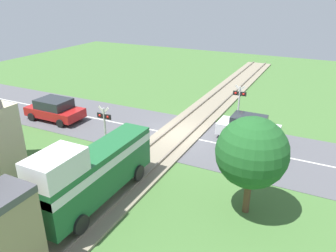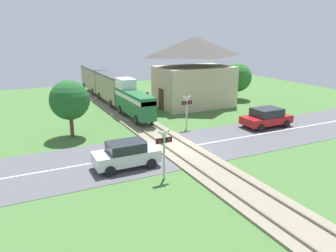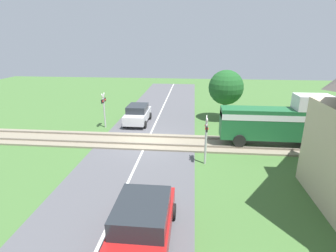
{
  "view_description": "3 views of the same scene",
  "coord_description": "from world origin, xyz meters",
  "px_view_note": "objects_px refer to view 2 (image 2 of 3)",
  "views": [
    {
      "loc": [
        -7.93,
        17.28,
        8.68
      ],
      "look_at": [
        0.0,
        1.43,
        1.2
      ],
      "focal_mm": 35.0,
      "sensor_mm": 36.0,
      "label": 1
    },
    {
      "loc": [
        -9.65,
        -18.1,
        7.52
      ],
      "look_at": [
        0.0,
        1.43,
        1.2
      ],
      "focal_mm": 35.0,
      "sensor_mm": 36.0,
      "label": 2
    },
    {
      "loc": [
        16.07,
        2.99,
        6.58
      ],
      "look_at": [
        0.0,
        1.43,
        1.2
      ],
      "focal_mm": 28.0,
      "sensor_mm": 36.0,
      "label": 3
    }
  ],
  "objects_px": {
    "car_far_side": "(266,117)",
    "crossing_signal_east_approach": "(187,107)",
    "pedestrian_by_station": "(148,101)",
    "station_building": "(194,72)",
    "car_near_crossing": "(126,154)",
    "crossing_signal_west_approach": "(164,147)",
    "train": "(109,87)"
  },
  "relations": [
    {
      "from": "car_near_crossing",
      "to": "car_far_side",
      "type": "bearing_deg",
      "value": 12.47
    },
    {
      "from": "train",
      "to": "station_building",
      "type": "distance_m",
      "value": 9.12
    },
    {
      "from": "crossing_signal_east_approach",
      "to": "crossing_signal_west_approach",
      "type": "bearing_deg",
      "value": -126.65
    },
    {
      "from": "car_far_side",
      "to": "pedestrian_by_station",
      "type": "relative_size",
      "value": 2.3
    },
    {
      "from": "crossing_signal_west_approach",
      "to": "pedestrian_by_station",
      "type": "relative_size",
      "value": 1.52
    },
    {
      "from": "crossing_signal_east_approach",
      "to": "station_building",
      "type": "height_order",
      "value": "station_building"
    },
    {
      "from": "crossing_signal_west_approach",
      "to": "pedestrian_by_station",
      "type": "xyz_separation_m",
      "value": [
        5.59,
        15.5,
        -0.95
      ]
    },
    {
      "from": "car_far_side",
      "to": "pedestrian_by_station",
      "type": "height_order",
      "value": "pedestrian_by_station"
    },
    {
      "from": "train",
      "to": "car_near_crossing",
      "type": "relative_size",
      "value": 5.73
    },
    {
      "from": "train",
      "to": "crossing_signal_east_approach",
      "type": "xyz_separation_m",
      "value": [
        2.8,
        -11.78,
        -0.12
      ]
    },
    {
      "from": "crossing_signal_west_approach",
      "to": "station_building",
      "type": "bearing_deg",
      "value": 54.4
    },
    {
      "from": "car_far_side",
      "to": "crossing_signal_east_approach",
      "type": "relative_size",
      "value": 1.51
    },
    {
      "from": "car_far_side",
      "to": "pedestrian_by_station",
      "type": "distance_m",
      "value": 12.0
    },
    {
      "from": "car_near_crossing",
      "to": "car_far_side",
      "type": "relative_size",
      "value": 0.9
    },
    {
      "from": "train",
      "to": "crossing_signal_east_approach",
      "type": "relative_size",
      "value": 7.78
    },
    {
      "from": "train",
      "to": "pedestrian_by_station",
      "type": "relative_size",
      "value": 11.84
    },
    {
      "from": "train",
      "to": "crossing_signal_east_approach",
      "type": "height_order",
      "value": "train"
    },
    {
      "from": "car_near_crossing",
      "to": "crossing_signal_west_approach",
      "type": "xyz_separation_m",
      "value": [
        1.28,
        -2.32,
        0.97
      ]
    },
    {
      "from": "car_near_crossing",
      "to": "pedestrian_by_station",
      "type": "height_order",
      "value": "pedestrian_by_station"
    },
    {
      "from": "car_far_side",
      "to": "crossing_signal_east_approach",
      "type": "bearing_deg",
      "value": 159.35
    },
    {
      "from": "crossing_signal_west_approach",
      "to": "train",
      "type": "bearing_deg",
      "value": 81.76
    },
    {
      "from": "station_building",
      "to": "pedestrian_by_station",
      "type": "relative_size",
      "value": 4.49
    },
    {
      "from": "station_building",
      "to": "pedestrian_by_station",
      "type": "bearing_deg",
      "value": 167.7
    },
    {
      "from": "crossing_signal_east_approach",
      "to": "station_building",
      "type": "distance_m",
      "value": 8.6
    },
    {
      "from": "car_near_crossing",
      "to": "car_far_side",
      "type": "height_order",
      "value": "car_far_side"
    },
    {
      "from": "crossing_signal_west_approach",
      "to": "pedestrian_by_station",
      "type": "bearing_deg",
      "value": 70.17
    },
    {
      "from": "car_near_crossing",
      "to": "pedestrian_by_station",
      "type": "distance_m",
      "value": 14.86
    },
    {
      "from": "station_building",
      "to": "pedestrian_by_station",
      "type": "distance_m",
      "value": 5.56
    },
    {
      "from": "car_near_crossing",
      "to": "crossing_signal_east_approach",
      "type": "bearing_deg",
      "value": 37.11
    },
    {
      "from": "train",
      "to": "car_near_crossing",
      "type": "height_order",
      "value": "train"
    },
    {
      "from": "train",
      "to": "car_far_side",
      "type": "height_order",
      "value": "train"
    },
    {
      "from": "car_far_side",
      "to": "station_building",
      "type": "height_order",
      "value": "station_building"
    }
  ]
}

